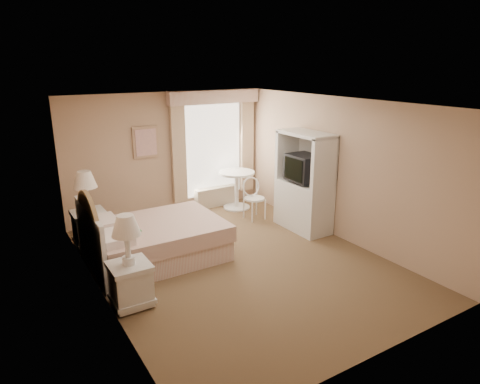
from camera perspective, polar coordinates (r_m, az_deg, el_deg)
room at (r=6.48m, az=-0.40°, el=0.74°), size 4.21×5.51×2.51m
window at (r=9.21m, az=-3.39°, el=6.19°), size 2.05×0.22×2.51m
framed_art at (r=8.64m, az=-12.45°, el=6.50°), size 0.52×0.04×0.62m
bed at (r=7.02m, az=-11.72°, el=-6.27°), size 2.08×1.58×1.39m
nightstand_near at (r=5.76m, az=-14.49°, el=-10.40°), size 0.51×0.51×1.23m
nightstand_far at (r=7.75m, az=-19.51°, el=-3.39°), size 0.54×0.54×1.31m
round_table at (r=9.20m, az=-0.46°, el=1.09°), size 0.77×0.77×0.82m
cafe_chair at (r=8.63m, az=1.74°, el=-0.38°), size 0.41×0.41×0.84m
armoire at (r=8.08m, az=8.55°, el=0.30°), size 0.56×1.11×1.85m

